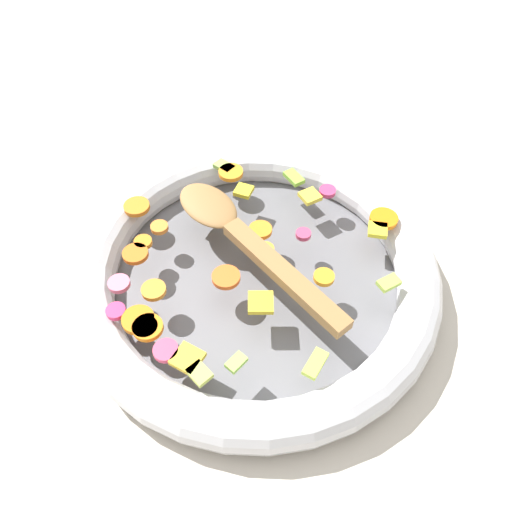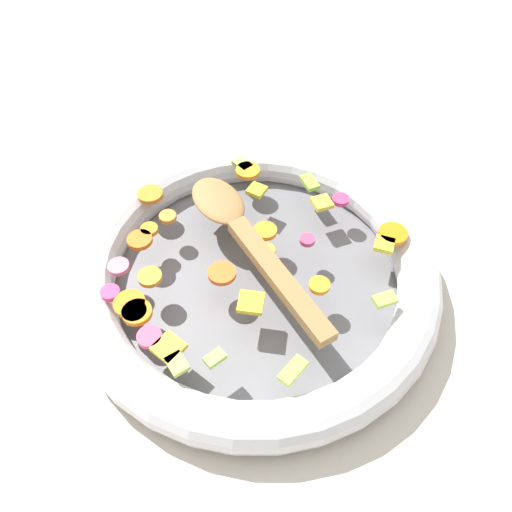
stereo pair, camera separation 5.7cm
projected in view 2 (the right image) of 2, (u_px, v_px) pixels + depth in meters
The scene contains 4 objects.
ground_plane at pixel (256, 282), 0.61m from camera, with size 4.00×4.00×0.00m, color beige.
skillet at pixel (256, 271), 0.60m from camera, with size 0.43×0.43×0.05m.
chopped_vegetables at pixel (224, 254), 0.57m from camera, with size 0.33×0.35×0.01m.
wooden_spoon at pixel (243, 232), 0.58m from camera, with size 0.21×0.23×0.01m.
Camera 2 is at (0.35, 0.11, 0.49)m, focal length 35.00 mm.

